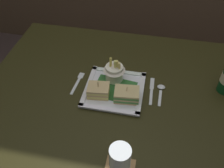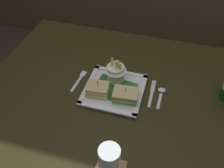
{
  "view_description": "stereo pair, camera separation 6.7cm",
  "coord_description": "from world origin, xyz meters",
  "views": [
    {
      "loc": [
        0.16,
        -0.75,
        1.57
      ],
      "look_at": [
        0.01,
        -0.0,
        0.82
      ],
      "focal_mm": 40.14,
      "sensor_mm": 36.0,
      "label": 1
    },
    {
      "loc": [
        0.22,
        -0.74,
        1.57
      ],
      "look_at": [
        0.01,
        -0.0,
        0.82
      ],
      "focal_mm": 40.14,
      "sensor_mm": 36.0,
      "label": 2
    }
  ],
  "objects": [
    {
      "name": "fork",
      "position": [
        -0.15,
        0.02,
        0.78
      ],
      "size": [
        0.03,
        0.14,
        0.0
      ],
      "color": "silver",
      "rests_on": "dining_table"
    },
    {
      "name": "fries_cup",
      "position": [
        0.01,
        0.06,
        0.84
      ],
      "size": [
        0.1,
        0.1,
        0.12
      ],
      "color": "white",
      "rests_on": "square_plate"
    },
    {
      "name": "knife",
      "position": [
        0.18,
        0.04,
        0.78
      ],
      "size": [
        0.02,
        0.16,
        0.0
      ],
      "color": "silver",
      "rests_on": "dining_table"
    },
    {
      "name": "sandwich_half_left",
      "position": [
        -0.04,
        -0.04,
        0.81
      ],
      "size": [
        0.1,
        0.08,
        0.08
      ],
      "color": "#DAB670",
      "rests_on": "square_plate"
    },
    {
      "name": "spoon",
      "position": [
        0.22,
        0.04,
        0.78
      ],
      "size": [
        0.04,
        0.12,
        0.01
      ],
      "color": "silver",
      "rests_on": "dining_table"
    },
    {
      "name": "water_glass",
      "position": [
        0.11,
        -0.36,
        0.84
      ],
      "size": [
        0.07,
        0.07,
        0.13
      ],
      "color": "silver",
      "rests_on": "dining_table"
    },
    {
      "name": "sandwich_half_right",
      "position": [
        0.08,
        -0.04,
        0.81
      ],
      "size": [
        0.11,
        0.08,
        0.07
      ],
      "color": "tan",
      "rests_on": "square_plate"
    },
    {
      "name": "square_plate",
      "position": [
        0.02,
        -0.0,
        0.79
      ],
      "size": [
        0.25,
        0.25,
        0.02
      ],
      "color": "white",
      "rests_on": "dining_table"
    },
    {
      "name": "dining_table",
      "position": [
        0.0,
        0.0,
        0.61
      ],
      "size": [
        1.13,
        0.92,
        0.78
      ],
      "color": "black",
      "rests_on": "ground_plane"
    }
  ]
}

